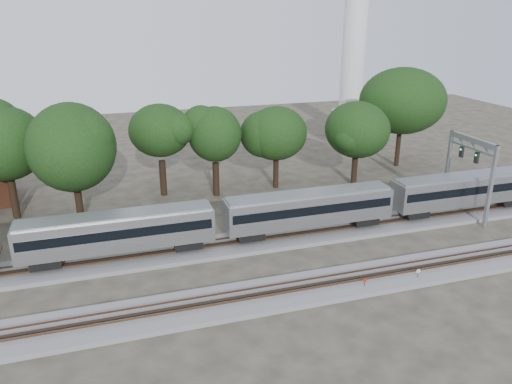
% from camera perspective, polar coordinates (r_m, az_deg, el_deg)
% --- Properties ---
extents(ground, '(160.00, 160.00, 0.00)m').
position_cam_1_polar(ground, '(46.18, 3.44, -8.82)').
color(ground, '#383328').
rests_on(ground, ground).
extents(track_far, '(160.00, 5.00, 0.73)m').
position_cam_1_polar(track_far, '(51.10, 1.06, -5.52)').
color(track_far, slate).
rests_on(track_far, ground).
extents(track_near, '(160.00, 5.00, 0.73)m').
position_cam_1_polar(track_near, '(42.88, 5.36, -11.03)').
color(track_near, slate).
rests_on(track_near, ground).
extents(train, '(91.88, 3.17, 4.67)m').
position_cam_1_polar(train, '(51.51, 6.24, -1.73)').
color(train, '#B3B6BB').
rests_on(train, ground).
extents(switch_stand_red, '(0.33, 0.13, 1.05)m').
position_cam_1_polar(switch_stand_red, '(43.69, 12.32, -10.10)').
color(switch_stand_red, '#512D19').
rests_on(switch_stand_red, ground).
extents(switch_stand_white, '(0.37, 0.07, 1.15)m').
position_cam_1_polar(switch_stand_white, '(46.15, 18.04, -8.85)').
color(switch_stand_white, '#512D19').
rests_on(switch_stand_white, ground).
extents(switch_lever, '(0.52, 0.33, 0.30)m').
position_cam_1_polar(switch_lever, '(44.18, 12.84, -10.57)').
color(switch_lever, '#512D19').
rests_on(switch_lever, ground).
extents(signal_gantry, '(0.64, 7.53, 9.16)m').
position_cam_1_polar(signal_gantry, '(60.39, 23.30, 3.45)').
color(signal_gantry, gray).
rests_on(signal_gantry, ground).
extents(tree_1, '(8.84, 8.84, 12.47)m').
position_cam_1_polar(tree_1, '(60.65, -26.83, 4.96)').
color(tree_1, black).
rests_on(tree_1, ground).
extents(tree_2, '(8.85, 8.85, 12.48)m').
position_cam_1_polar(tree_2, '(56.16, -20.31, 4.83)').
color(tree_2, black).
rests_on(tree_2, ground).
extents(tree_3, '(8.56, 8.56, 12.07)m').
position_cam_1_polar(tree_3, '(62.58, -10.93, 6.92)').
color(tree_3, black).
rests_on(tree_3, ground).
extents(tree_4, '(8.10, 8.10, 11.43)m').
position_cam_1_polar(tree_4, '(61.66, -4.74, 6.59)').
color(tree_4, black).
rests_on(tree_4, ground).
extents(tree_5, '(7.47, 7.47, 10.54)m').
position_cam_1_polar(tree_5, '(64.55, 2.35, 6.69)').
color(tree_5, black).
rests_on(tree_5, ground).
extents(tree_6, '(7.72, 7.72, 10.88)m').
position_cam_1_polar(tree_6, '(66.82, 11.49, 6.98)').
color(tree_6, black).
rests_on(tree_6, ground).
extents(tree_7, '(9.99, 9.99, 14.08)m').
position_cam_1_polar(tree_7, '(76.72, 16.41, 9.96)').
color(tree_7, black).
rests_on(tree_7, ground).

